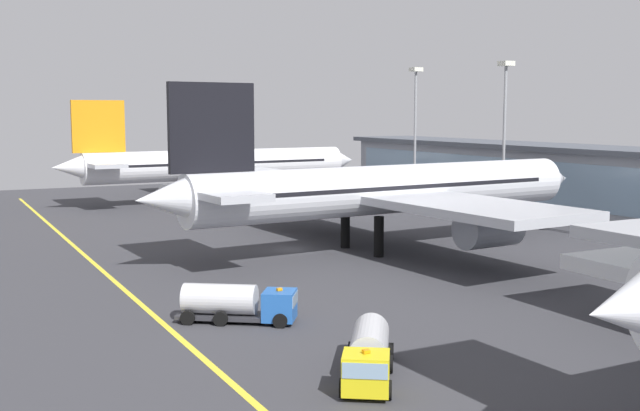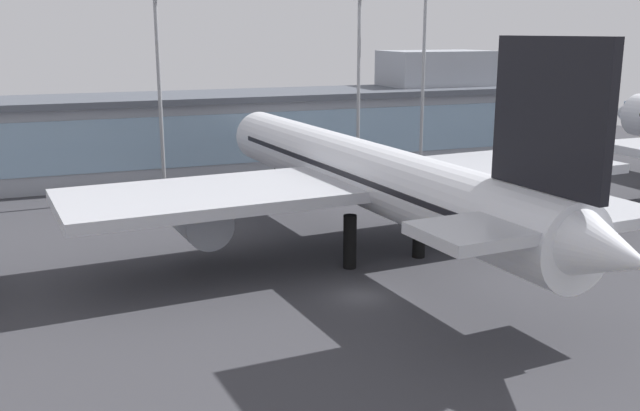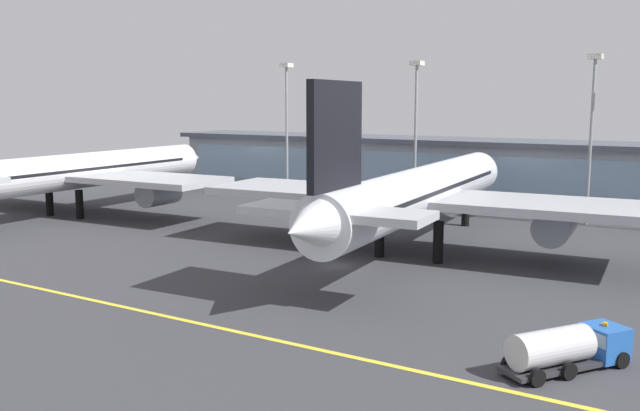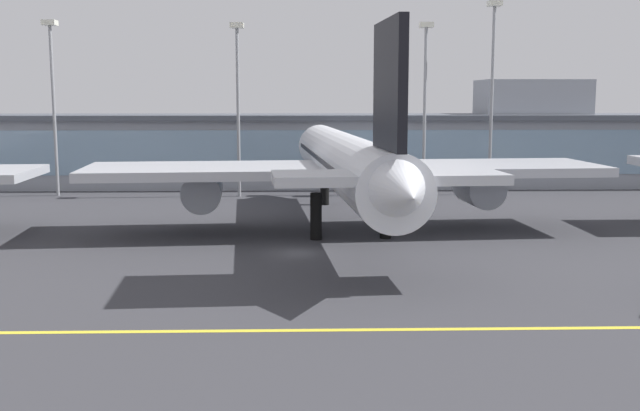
% 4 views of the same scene
% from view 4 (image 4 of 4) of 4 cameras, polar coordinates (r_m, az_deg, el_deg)
% --- Properties ---
extents(ground_plane, '(180.00, 180.00, 0.00)m').
position_cam_4_polar(ground_plane, '(65.92, -1.72, -3.61)').
color(ground_plane, '#38383D').
extents(taxiway_centreline_stripe, '(144.00, 0.50, 0.01)m').
position_cam_4_polar(taxiway_centreline_stripe, '(44.62, -1.82, -9.41)').
color(taxiway_centreline_stripe, yellow).
rests_on(taxiway_centreline_stripe, ground).
extents(terminal_building, '(123.21, 14.00, 16.05)m').
position_cam_4_polar(terminal_building, '(114.96, -0.63, 4.44)').
color(terminal_building, '#9399A3').
rests_on(terminal_building, ground).
extents(airliner_near_right, '(51.88, 59.96, 18.79)m').
position_cam_4_polar(airliner_near_right, '(74.96, 2.00, 3.12)').
color(airliner_near_right, black).
rests_on(airliner_near_right, ground).
extents(apron_light_mast_west, '(1.80, 1.80, 23.45)m').
position_cam_4_polar(apron_light_mast_west, '(105.49, 7.95, 9.15)').
color(apron_light_mast_west, gray).
rests_on(apron_light_mast_west, ground).
extents(apron_light_mast_centre, '(1.80, 1.80, 23.60)m').
position_cam_4_polar(apron_light_mast_centre, '(109.11, -19.53, 8.77)').
color(apron_light_mast_centre, gray).
rests_on(apron_light_mast_centre, ground).
extents(apron_light_mast_east, '(1.80, 1.80, 26.25)m').
position_cam_4_polar(apron_light_mast_east, '(107.02, 12.90, 9.84)').
color(apron_light_mast_east, gray).
rests_on(apron_light_mast_east, ground).
extents(apron_light_mast_far_east, '(1.80, 1.80, 23.19)m').
position_cam_4_polar(apron_light_mast_far_east, '(102.90, -6.23, 9.13)').
color(apron_light_mast_far_east, gray).
rests_on(apron_light_mast_far_east, ground).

